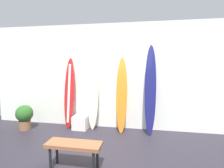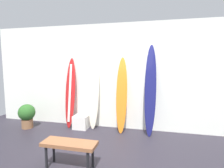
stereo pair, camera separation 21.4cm
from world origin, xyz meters
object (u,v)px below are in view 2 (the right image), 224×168
(surfboard_ivory, at_px, (94,92))
(surfboard_sunset, at_px, (122,96))
(display_block_left, at_px, (81,122))
(bench, at_px, (69,146))
(potted_plant, at_px, (27,115))
(surfboard_crimson, at_px, (70,93))
(surfboard_navy, at_px, (150,90))

(surfboard_ivory, bearing_deg, surfboard_sunset, -5.08)
(surfboard_sunset, height_order, display_block_left, surfboard_sunset)
(bench, bearing_deg, surfboard_ivory, 96.51)
(potted_plant, relative_size, bench, 0.71)
(surfboard_crimson, distance_m, potted_plant, 1.31)
(surfboard_sunset, bearing_deg, potted_plant, -172.30)
(surfboard_navy, height_order, potted_plant, surfboard_navy)
(potted_plant, xyz_separation_m, bench, (1.99, -1.45, 0.02))
(surfboard_sunset, relative_size, bench, 2.09)
(surfboard_ivory, distance_m, surfboard_sunset, 0.78)
(surfboard_ivory, xyz_separation_m, display_block_left, (-0.33, -0.09, -0.83))
(surfboard_crimson, height_order, potted_plant, surfboard_crimson)
(surfboard_navy, bearing_deg, surfboard_ivory, 176.53)
(surfboard_sunset, relative_size, display_block_left, 4.98)
(surfboard_crimson, bearing_deg, surfboard_ivory, 3.67)
(surfboard_ivory, distance_m, bench, 1.97)
(bench, bearing_deg, potted_plant, 144.01)
(surfboard_navy, distance_m, display_block_left, 2.04)
(surfboard_ivory, relative_size, display_block_left, 5.22)
(surfboard_crimson, height_order, display_block_left, surfboard_crimson)
(display_block_left, distance_m, potted_plant, 1.50)
(surfboard_sunset, distance_m, display_block_left, 1.34)
(surfboard_ivory, relative_size, bench, 2.19)
(display_block_left, relative_size, bench, 0.42)
(surfboard_ivory, distance_m, display_block_left, 0.90)
(surfboard_ivory, relative_size, surfboard_sunset, 1.05)
(surfboard_sunset, xyz_separation_m, bench, (-0.56, -1.79, -0.55))
(surfboard_crimson, relative_size, bench, 2.08)
(surfboard_navy, xyz_separation_m, display_block_left, (-1.81, -0.00, -0.93))
(surfboard_crimson, bearing_deg, surfboard_navy, -1.26)
(surfboard_crimson, relative_size, surfboard_ivory, 0.95)
(surfboard_crimson, xyz_separation_m, display_block_left, (0.33, -0.05, -0.76))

